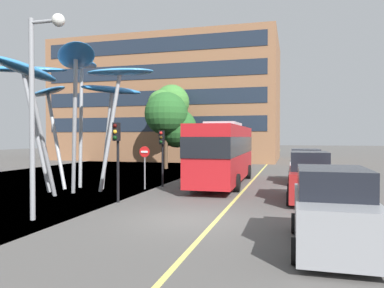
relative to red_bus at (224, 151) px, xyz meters
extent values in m
cube|color=#54514F|center=(0.48, -9.95, -2.12)|extent=(120.00, 240.00, 0.10)
cube|color=#E0D666|center=(1.51, -9.95, -2.07)|extent=(0.16, 144.00, 0.01)
cube|color=red|center=(0.00, 0.00, -0.12)|extent=(2.59, 10.99, 3.20)
cube|color=black|center=(0.00, 0.00, 0.33)|extent=(2.62, 11.10, 1.02)
cube|color=yellow|center=(-0.10, 5.41, 1.18)|extent=(1.32, 0.12, 0.36)
cube|color=#B2B2B7|center=(0.00, 0.00, 1.60)|extent=(1.87, 3.86, 0.24)
cylinder|color=black|center=(1.14, 3.41, -1.59)|extent=(0.30, 0.96, 0.96)
cylinder|color=black|center=(-1.26, 3.37, -1.59)|extent=(0.30, 0.96, 0.96)
cylinder|color=black|center=(1.25, -2.99, -1.59)|extent=(0.30, 0.96, 0.96)
cylinder|color=black|center=(-1.15, -3.03, -1.59)|extent=(0.30, 0.96, 0.96)
cylinder|color=#9EA0A5|center=(-5.24, -4.66, 1.09)|extent=(1.29, 0.49, 6.35)
ellipsoid|color=#4299E0|center=(-4.71, -4.54, 4.25)|extent=(3.81, 2.32, 0.43)
cylinder|color=#9EA0A5|center=(-5.97, -3.64, 0.71)|extent=(0.68, 0.75, 5.59)
ellipsoid|color=#2D7FD1|center=(-5.77, -3.41, 3.50)|extent=(3.25, 3.51, 0.64)
cylinder|color=#9EA0A5|center=(-7.76, -3.42, 1.56)|extent=(0.39, 0.73, 7.26)
ellipsoid|color=#4299E0|center=(-7.83, -3.18, 5.18)|extent=(2.55, 3.88, 0.63)
cylinder|color=#9EA0A5|center=(-9.06, -3.95, 0.74)|extent=(2.33, 1.62, 5.69)
ellipsoid|color=#388EDB|center=(-10.10, -3.27, 3.54)|extent=(4.20, 3.44, 0.79)
cylinder|color=#9EA0A5|center=(-8.79, -5.98, 1.12)|extent=(1.37, 0.87, 6.42)
ellipsoid|color=#388EDB|center=(-9.34, -6.28, 4.31)|extent=(4.39, 3.10, 0.55)
cylinder|color=#9EA0A5|center=(-7.19, -7.63, 0.85)|extent=(0.24, 2.13, 5.90)
ellipsoid|color=#388EDB|center=(-7.17, -8.60, 3.76)|extent=(1.42, 3.87, 0.98)
cylinder|color=#9EA0A5|center=(-6.39, -6.21, 1.29)|extent=(1.27, 1.52, 6.76)
ellipsoid|color=#2D7FD1|center=(-5.89, -6.83, 4.64)|extent=(3.98, 4.39, 0.85)
cylinder|color=black|center=(-3.39, -7.50, -0.30)|extent=(0.12, 0.12, 3.53)
cube|color=black|center=(-3.39, -7.64, 1.06)|extent=(0.28, 0.24, 0.80)
sphere|color=#390706|center=(-3.39, -7.77, 1.32)|extent=(0.18, 0.18, 0.18)
sphere|color=orange|center=(-3.39, -7.77, 1.06)|extent=(0.18, 0.18, 0.18)
sphere|color=black|center=(-3.39, -7.77, 0.80)|extent=(0.18, 0.18, 0.18)
cylinder|color=black|center=(-3.28, -1.95, -0.43)|extent=(0.12, 0.12, 3.27)
cube|color=black|center=(-3.28, -2.09, 0.81)|extent=(0.28, 0.24, 0.80)
sphere|color=red|center=(-3.28, -2.22, 1.07)|extent=(0.18, 0.18, 0.18)
sphere|color=#3A2707|center=(-3.28, -2.22, 0.81)|extent=(0.18, 0.18, 0.18)
sphere|color=black|center=(-3.28, -2.22, 0.55)|extent=(0.18, 0.18, 0.18)
cylinder|color=black|center=(-3.42, 3.52, -0.20)|extent=(0.12, 0.12, 3.75)
cube|color=black|center=(-3.42, 3.38, 1.28)|extent=(0.28, 0.24, 0.80)
sphere|color=#390706|center=(-3.42, 3.25, 1.54)|extent=(0.18, 0.18, 0.18)
sphere|color=#3A2707|center=(-3.42, 3.25, 1.28)|extent=(0.18, 0.18, 0.18)
sphere|color=green|center=(-3.42, 3.25, 1.02)|extent=(0.18, 0.18, 0.18)
cube|color=gray|center=(5.05, -12.27, -1.28)|extent=(1.85, 4.51, 1.22)
cube|color=black|center=(5.05, -12.27, -0.31)|extent=(1.70, 2.48, 0.70)
cylinder|color=black|center=(5.98, -10.87, -1.77)|extent=(0.20, 0.60, 0.60)
cylinder|color=black|center=(4.13, -10.87, -1.77)|extent=(0.20, 0.60, 0.60)
cylinder|color=black|center=(4.13, -13.67, -1.77)|extent=(0.20, 0.60, 0.60)
cube|color=maroon|center=(4.79, -4.96, -1.27)|extent=(1.74, 4.59, 1.24)
cube|color=black|center=(4.79, -4.96, -0.23)|extent=(1.60, 2.52, 0.83)
cylinder|color=black|center=(5.66, -3.54, -1.77)|extent=(0.20, 0.60, 0.60)
cylinder|color=black|center=(3.93, -3.54, -1.77)|extent=(0.20, 0.60, 0.60)
cylinder|color=black|center=(5.66, -6.39, -1.77)|extent=(0.20, 0.60, 0.60)
cylinder|color=black|center=(3.93, -6.39, -1.77)|extent=(0.20, 0.60, 0.60)
cube|color=silver|center=(4.87, 2.13, -1.29)|extent=(1.87, 4.51, 1.20)
cube|color=black|center=(4.87, 2.13, -0.31)|extent=(1.72, 2.48, 0.76)
cylinder|color=black|center=(5.81, 3.53, -1.77)|extent=(0.20, 0.60, 0.60)
cylinder|color=black|center=(3.93, 3.53, -1.77)|extent=(0.20, 0.60, 0.60)
cylinder|color=black|center=(5.81, 0.73, -1.77)|extent=(0.20, 0.60, 0.60)
cylinder|color=black|center=(3.93, 0.73, -1.77)|extent=(0.20, 0.60, 0.60)
cylinder|color=gray|center=(-4.69, -11.43, 1.44)|extent=(0.18, 0.18, 7.01)
cylinder|color=gray|center=(-4.15, -11.43, 4.79)|extent=(1.08, 0.12, 0.12)
sphere|color=silver|center=(-3.61, -11.43, 4.79)|extent=(0.44, 0.44, 0.44)
cylinder|color=brown|center=(-7.05, 9.48, -0.70)|extent=(0.34, 0.34, 2.74)
sphere|color=#286028|center=(-7.40, 10.40, 3.16)|extent=(3.76, 3.76, 3.76)
sphere|color=#286028|center=(-6.31, 10.56, 1.66)|extent=(3.65, 3.65, 3.65)
sphere|color=#286028|center=(-7.02, 9.43, 2.95)|extent=(3.93, 3.93, 3.93)
cylinder|color=brown|center=(-8.78, 13.91, -0.08)|extent=(0.37, 0.37, 3.97)
sphere|color=#428438|center=(-8.85, 13.43, 4.21)|extent=(2.95, 2.95, 2.95)
sphere|color=#428438|center=(-8.12, 15.10, 3.88)|extent=(3.04, 3.04, 3.04)
sphere|color=#428438|center=(-8.13, 14.45, 4.47)|extent=(3.69, 3.69, 3.69)
sphere|color=#428438|center=(-8.60, 13.30, 4.14)|extent=(2.42, 2.42, 2.42)
cylinder|color=gray|center=(-3.85, -3.30, -0.88)|extent=(0.08, 0.08, 2.38)
cylinder|color=red|center=(-3.85, -3.33, 0.01)|extent=(0.60, 0.03, 0.60)
cube|color=white|center=(-3.85, -3.36, 0.01)|extent=(0.40, 0.04, 0.11)
cube|color=#8E6042|center=(-11.59, 24.45, 5.44)|extent=(27.93, 14.37, 15.01)
cube|color=#1E2838|center=(-11.59, 17.25, 2.29)|extent=(26.26, 0.08, 1.68)
cube|color=#1E2838|center=(-11.59, 17.25, 5.29)|extent=(26.26, 0.08, 1.68)
cube|color=#1E2838|center=(-11.59, 17.25, 8.29)|extent=(26.26, 0.08, 1.68)
cube|color=#1E2838|center=(-11.59, 17.25, 11.29)|extent=(26.26, 0.08, 1.68)
camera|label=1|loc=(4.04, -22.38, 0.84)|focal=34.60mm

